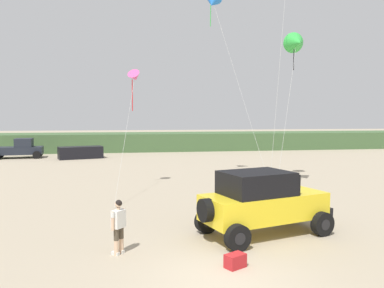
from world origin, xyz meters
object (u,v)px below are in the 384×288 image
person_watching (119,224)px  kite_white_parafoil (213,2)px  kite_black_sled (297,43)px  distant_sedan (81,153)px  kite_pink_ribbon (135,77)px  jeep (262,201)px  cooler_box (235,261)px  distant_pickup (20,149)px

person_watching → kite_white_parafoil: 17.98m
kite_white_parafoil → kite_black_sled: bearing=-49.4°
distant_sedan → kite_pink_ribbon: kite_pink_ribbon is taller
jeep → kite_black_sled: 11.43m
cooler_box → distant_pickup: (-13.74, 30.54, 0.75)m
distant_pickup → kite_black_sled: (20.14, -20.15, 7.33)m
kite_white_parafoil → kite_pink_ribbon: bearing=-155.3°
distant_pickup → jeep: bearing=-60.9°
person_watching → kite_pink_ribbon: (0.70, 10.91, 5.49)m
jeep → distant_sedan: size_ratio=1.19×
cooler_box → kite_pink_ribbon: 14.17m
distant_sedan → kite_black_sled: size_ratio=0.46×
distant_pickup → kite_white_parafoil: size_ratio=0.39×
jeep → distant_sedan: jeep is taller
distant_sedan → kite_pink_ribbon: 18.37m
distant_sedan → kite_white_parafoil: bearing=-70.9°
kite_pink_ribbon → kite_white_parafoil: size_ratio=0.56×
cooler_box → kite_white_parafoil: 18.89m
cooler_box → jeep: bearing=28.8°
cooler_box → kite_white_parafoil: size_ratio=0.05×
kite_pink_ribbon → kite_white_parafoil: kite_white_parafoil is taller
distant_pickup → kite_pink_ribbon: bearing=-58.1°
distant_sedan → kite_black_sled: (14.07, -18.73, 7.66)m
person_watching → distant_sedan: 27.92m
person_watching → cooler_box: 3.64m
cooler_box → kite_white_parafoil: (2.61, 14.83, 11.41)m
cooler_box → kite_pink_ribbon: size_ratio=0.08×
kite_pink_ribbon → person_watching: bearing=-93.6°
distant_sedan → kite_black_sled: 24.64m
jeep → cooler_box: (-1.75, -2.72, -1.01)m
kite_pink_ribbon → kite_black_sled: size_ratio=0.76×
person_watching → kite_white_parafoil: kite_white_parafoil is taller
cooler_box → distant_sedan: bearing=76.3°
kite_white_parafoil → cooler_box: bearing=-100.0°
cooler_box → kite_pink_ribbon: kite_pink_ribbon is taller
kite_black_sled → cooler_box: bearing=-121.6°
person_watching → cooler_box: bearing=-26.1°
jeep → kite_black_sled: bearing=58.8°
cooler_box → distant_sedan: 30.12m
distant_sedan → cooler_box: bearing=-91.8°
distant_pickup → person_watching: bearing=-70.0°
person_watching → kite_pink_ribbon: bearing=86.4°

